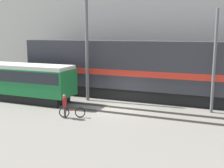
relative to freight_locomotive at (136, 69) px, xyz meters
The scene contains 10 objects.
ground_plane 4.63m from the freight_locomotive, 95.10° to the right, with size 120.00×120.00×0.00m, color slate.
track_near 5.10m from the freight_locomotive, 94.40° to the right, with size 60.00×1.50×0.14m.
track_far 2.58m from the freight_locomotive, behind, with size 60.00×1.51×0.14m.
building_backdrop 8.65m from the freight_locomotive, 92.75° to the left, with size 38.60×6.00×15.28m.
freight_locomotive is the anchor object (origin of this frame).
streetcar 9.82m from the freight_locomotive, 153.27° to the right, with size 9.32×2.54×3.11m.
bicycle 7.79m from the freight_locomotive, 108.16° to the right, with size 1.70×0.78×0.78m.
person 8.03m from the freight_locomotive, 110.12° to the right, with size 0.34×0.42×1.63m.
utility_pole_left 4.59m from the freight_locomotive, 148.81° to the right, with size 0.26×0.26×8.74m.
utility_pole_center 6.83m from the freight_locomotive, 19.00° to the right, with size 0.21×0.21×7.33m.
Camera 1 is at (7.49, -19.30, 5.67)m, focal length 45.00 mm.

